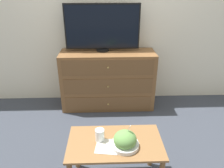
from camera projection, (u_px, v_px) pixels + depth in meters
ground_plane at (111, 97)px, 3.65m from camera, size 12.00×12.00×0.00m
wall_back at (111, 16)px, 3.11m from camera, size 12.00×0.05×2.60m
dresser at (108, 80)px, 3.23m from camera, size 1.34×0.47×0.85m
tv at (102, 28)px, 2.98m from camera, size 1.03×0.18×0.65m
coffee_table at (115, 149)px, 1.94m from camera, size 0.83×0.48×0.48m
takeout_bowl at (125, 141)px, 1.82m from camera, size 0.24×0.24×0.20m
drink_cup at (100, 136)px, 1.90m from camera, size 0.08×0.08×0.11m
napkin at (107, 146)px, 1.84m from camera, size 0.21×0.21×0.00m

